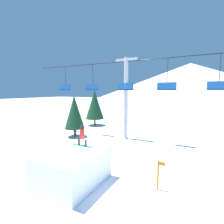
# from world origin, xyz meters

# --- Properties ---
(ground_plane) EXTENTS (220.00, 220.00, 0.00)m
(ground_plane) POSITION_xyz_m (0.00, 0.00, 0.00)
(ground_plane) COLOR white
(mountain_ridge) EXTENTS (84.03, 84.03, 15.63)m
(mountain_ridge) POSITION_xyz_m (0.00, 65.92, 7.82)
(mountain_ridge) COLOR silver
(mountain_ridge) RESTS_ON ground_plane
(snow_ramp) EXTENTS (3.06, 3.67, 1.82)m
(snow_ramp) POSITION_xyz_m (-1.09, -0.07, 0.91)
(snow_ramp) COLOR white
(snow_ramp) RESTS_ON ground_plane
(snowboarder) EXTENTS (1.51, 0.29, 1.32)m
(snowboarder) POSITION_xyz_m (-1.32, 1.18, 2.46)
(snowboarder) COLOR #1E9E6B
(snowboarder) RESTS_ON snow_ramp
(chairlift) EXTENTS (25.20, 0.44, 8.79)m
(chairlift) POSITION_xyz_m (-2.20, 10.05, 5.21)
(chairlift) COLOR #B2B2B7
(chairlift) RESTS_ON ground_plane
(pine_tree_near) EXTENTS (2.27, 2.27, 4.80)m
(pine_tree_near) POSITION_xyz_m (-7.76, 8.12, 2.88)
(pine_tree_near) COLOR #4C3823
(pine_tree_near) RESTS_ON ground_plane
(pine_tree_far) EXTENTS (2.78, 2.78, 5.39)m
(pine_tree_far) POSITION_xyz_m (-9.38, 14.76, 3.21)
(pine_tree_far) COLOR #4C3823
(pine_tree_far) RESTS_ON ground_plane
(trail_marker) EXTENTS (0.41, 0.10, 1.61)m
(trail_marker) POSITION_xyz_m (3.41, 1.54, 0.86)
(trail_marker) COLOR orange
(trail_marker) RESTS_ON ground_plane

